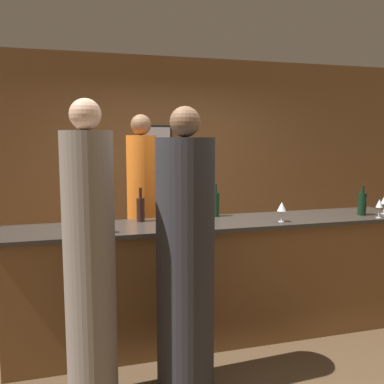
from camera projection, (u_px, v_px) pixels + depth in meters
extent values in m
plane|color=#4C3823|center=(218.00, 336.00, 3.82)|extent=(14.00, 14.00, 0.00)
cube|color=brown|center=(165.00, 165.00, 5.66)|extent=(8.00, 0.06, 2.80)
cube|color=black|center=(155.00, 138.00, 5.54)|extent=(0.44, 0.02, 0.34)
cube|color=silver|center=(155.00, 138.00, 5.53)|extent=(0.39, 0.00, 0.29)
cube|color=brown|center=(218.00, 281.00, 3.75)|extent=(3.50, 0.57, 1.01)
cube|color=#332D28|center=(219.00, 223.00, 3.69)|extent=(3.56, 0.63, 0.04)
cylinder|color=orange|center=(142.00, 224.00, 4.33)|extent=(0.30, 0.30, 1.78)
sphere|color=brown|center=(141.00, 125.00, 4.21)|extent=(0.20, 0.20, 0.20)
cylinder|color=#2D2D33|center=(185.00, 268.00, 2.90)|extent=(0.40, 0.40, 1.76)
sphere|color=brown|center=(185.00, 122.00, 2.78)|extent=(0.20, 0.20, 0.20)
cylinder|color=gray|center=(90.00, 274.00, 2.71)|extent=(0.32, 0.32, 1.80)
sphere|color=tan|center=(85.00, 114.00, 2.58)|extent=(0.19, 0.19, 0.19)
cylinder|color=black|center=(362.00, 204.00, 3.97)|extent=(0.08, 0.08, 0.21)
cylinder|color=black|center=(363.00, 189.00, 3.95)|extent=(0.03, 0.03, 0.07)
cylinder|color=black|center=(215.00, 205.00, 3.90)|extent=(0.07, 0.07, 0.22)
cylinder|color=black|center=(216.00, 188.00, 3.88)|extent=(0.03, 0.03, 0.08)
cylinder|color=black|center=(141.00, 210.00, 3.67)|extent=(0.07, 0.07, 0.20)
cylinder|color=black|center=(140.00, 193.00, 3.65)|extent=(0.03, 0.03, 0.09)
cylinder|color=silver|center=(108.00, 232.00, 3.24)|extent=(0.05, 0.05, 0.00)
cylinder|color=silver|center=(108.00, 227.00, 3.23)|extent=(0.01, 0.01, 0.09)
cone|color=silver|center=(108.00, 217.00, 3.22)|extent=(0.08, 0.08, 0.06)
cylinder|color=silver|center=(166.00, 226.00, 3.47)|extent=(0.05, 0.05, 0.00)
cylinder|color=silver|center=(166.00, 220.00, 3.47)|extent=(0.01, 0.01, 0.09)
cone|color=silver|center=(166.00, 211.00, 3.46)|extent=(0.07, 0.07, 0.06)
cylinder|color=silver|center=(281.00, 221.00, 3.66)|extent=(0.05, 0.05, 0.00)
cylinder|color=silver|center=(282.00, 216.00, 3.66)|extent=(0.01, 0.01, 0.09)
cone|color=silver|center=(282.00, 207.00, 3.65)|extent=(0.08, 0.08, 0.08)
cylinder|color=silver|center=(384.00, 214.00, 4.05)|extent=(0.05, 0.05, 0.00)
cylinder|color=silver|center=(384.00, 209.00, 4.04)|extent=(0.01, 0.01, 0.09)
cone|color=silver|center=(384.00, 200.00, 4.03)|extent=(0.06, 0.06, 0.08)
cylinder|color=silver|center=(379.00, 217.00, 3.85)|extent=(0.05, 0.05, 0.00)
cylinder|color=silver|center=(379.00, 212.00, 3.84)|extent=(0.01, 0.01, 0.09)
cone|color=silver|center=(379.00, 203.00, 3.83)|extent=(0.06, 0.06, 0.07)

